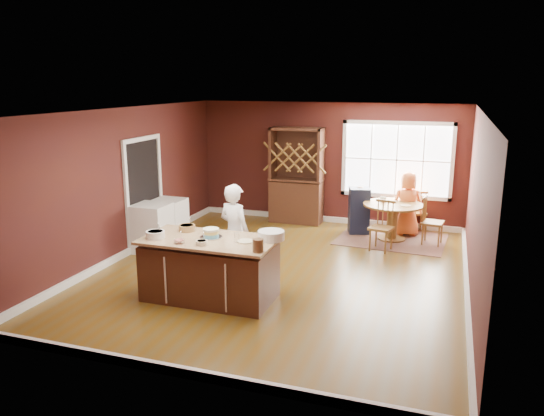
{
  "coord_description": "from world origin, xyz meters",
  "views": [
    {
      "loc": [
        2.57,
        -8.1,
        3.17
      ],
      "look_at": [
        -0.23,
        0.2,
        1.05
      ],
      "focal_mm": 35.0,
      "sensor_mm": 36.0,
      "label": 1
    }
  ],
  "objects_px": {
    "kitchen_island": "(210,270)",
    "dryer": "(169,221)",
    "high_chair": "(359,210)",
    "hutch": "(296,176)",
    "dining_table": "(393,214)",
    "chair_east": "(433,220)",
    "baker": "(235,233)",
    "chair_north": "(416,211)",
    "toddler": "(359,195)",
    "layer_cake": "(211,233)",
    "chair_south": "(381,226)",
    "washer": "(152,228)",
    "seated_woman": "(407,204)"
  },
  "relations": [
    {
      "from": "high_chair",
      "to": "hutch",
      "type": "height_order",
      "value": "hutch"
    },
    {
      "from": "dryer",
      "to": "washer",
      "type": "bearing_deg",
      "value": -90.0
    },
    {
      "from": "kitchen_island",
      "to": "dryer",
      "type": "xyz_separation_m",
      "value": [
        -1.98,
        2.31,
        -0.0
      ]
    },
    {
      "from": "chair_south",
      "to": "seated_woman",
      "type": "distance_m",
      "value": 1.28
    },
    {
      "from": "dining_table",
      "to": "kitchen_island",
      "type": "bearing_deg",
      "value": -119.84
    },
    {
      "from": "chair_south",
      "to": "high_chair",
      "type": "xyz_separation_m",
      "value": [
        -0.61,
        1.06,
        0.02
      ]
    },
    {
      "from": "kitchen_island",
      "to": "hutch",
      "type": "relative_size",
      "value": 0.91
    },
    {
      "from": "layer_cake",
      "to": "kitchen_island",
      "type": "bearing_deg",
      "value": -88.68
    },
    {
      "from": "chair_north",
      "to": "dryer",
      "type": "height_order",
      "value": "chair_north"
    },
    {
      "from": "layer_cake",
      "to": "chair_east",
      "type": "xyz_separation_m",
      "value": [
        3.02,
        3.75,
        -0.5
      ]
    },
    {
      "from": "baker",
      "to": "toddler",
      "type": "xyz_separation_m",
      "value": [
        1.41,
        3.44,
        0.01
      ]
    },
    {
      "from": "hutch",
      "to": "toddler",
      "type": "bearing_deg",
      "value": -13.82
    },
    {
      "from": "high_chair",
      "to": "seated_woman",
      "type": "bearing_deg",
      "value": -8.59
    },
    {
      "from": "dryer",
      "to": "hutch",
      "type": "bearing_deg",
      "value": 49.36
    },
    {
      "from": "high_chair",
      "to": "washer",
      "type": "distance_m",
      "value": 4.28
    },
    {
      "from": "dining_table",
      "to": "washer",
      "type": "relative_size",
      "value": 1.31
    },
    {
      "from": "baker",
      "to": "layer_cake",
      "type": "relative_size",
      "value": 4.8
    },
    {
      "from": "chair_north",
      "to": "hutch",
      "type": "bearing_deg",
      "value": -15.82
    },
    {
      "from": "washer",
      "to": "kitchen_island",
      "type": "bearing_deg",
      "value": -40.21
    },
    {
      "from": "baker",
      "to": "chair_south",
      "type": "relative_size",
      "value": 1.64
    },
    {
      "from": "layer_cake",
      "to": "toddler",
      "type": "bearing_deg",
      "value": 70.39
    },
    {
      "from": "kitchen_island",
      "to": "dining_table",
      "type": "bearing_deg",
      "value": 60.16
    },
    {
      "from": "chair_east",
      "to": "chair_north",
      "type": "bearing_deg",
      "value": 32.55
    },
    {
      "from": "kitchen_island",
      "to": "chair_south",
      "type": "bearing_deg",
      "value": 55.8
    },
    {
      "from": "baker",
      "to": "chair_north",
      "type": "relative_size",
      "value": 1.71
    },
    {
      "from": "washer",
      "to": "chair_south",
      "type": "bearing_deg",
      "value": 19.34
    },
    {
      "from": "kitchen_island",
      "to": "baker",
      "type": "distance_m",
      "value": 0.88
    },
    {
      "from": "chair_north",
      "to": "washer",
      "type": "distance_m",
      "value": 5.5
    },
    {
      "from": "baker",
      "to": "chair_north",
      "type": "distance_m",
      "value": 4.64
    },
    {
      "from": "layer_cake",
      "to": "high_chair",
      "type": "relative_size",
      "value": 0.33
    },
    {
      "from": "chair_south",
      "to": "dryer",
      "type": "bearing_deg",
      "value": -155.14
    },
    {
      "from": "chair_south",
      "to": "seated_woman",
      "type": "relative_size",
      "value": 0.72
    },
    {
      "from": "chair_north",
      "to": "washer",
      "type": "relative_size",
      "value": 1.02
    },
    {
      "from": "layer_cake",
      "to": "chair_east",
      "type": "relative_size",
      "value": 0.34
    },
    {
      "from": "dining_table",
      "to": "hutch",
      "type": "bearing_deg",
      "value": 162.25
    },
    {
      "from": "baker",
      "to": "dining_table",
      "type": "bearing_deg",
      "value": -105.24
    },
    {
      "from": "chair_east",
      "to": "baker",
      "type": "bearing_deg",
      "value": 143.83
    },
    {
      "from": "seated_woman",
      "to": "kitchen_island",
      "type": "bearing_deg",
      "value": 44.54
    },
    {
      "from": "chair_south",
      "to": "hutch",
      "type": "xyz_separation_m",
      "value": [
        -2.11,
        1.51,
        0.59
      ]
    },
    {
      "from": "layer_cake",
      "to": "washer",
      "type": "distance_m",
      "value": 2.59
    },
    {
      "from": "kitchen_island",
      "to": "hutch",
      "type": "xyz_separation_m",
      "value": [
        -0.0,
        4.61,
        0.64
      ]
    },
    {
      "from": "chair_south",
      "to": "high_chair",
      "type": "distance_m",
      "value": 1.22
    },
    {
      "from": "baker",
      "to": "chair_south",
      "type": "distance_m",
      "value": 3.09
    },
    {
      "from": "chair_east",
      "to": "kitchen_island",
      "type": "bearing_deg",
      "value": 149.86
    },
    {
      "from": "dining_table",
      "to": "chair_east",
      "type": "relative_size",
      "value": 1.23
    },
    {
      "from": "chair_south",
      "to": "seated_woman",
      "type": "xyz_separation_m",
      "value": [
        0.37,
        1.21,
        0.19
      ]
    },
    {
      "from": "baker",
      "to": "hutch",
      "type": "xyz_separation_m",
      "value": [
        -0.07,
        3.81,
        0.28
      ]
    },
    {
      "from": "dining_table",
      "to": "chair_north",
      "type": "distance_m",
      "value": 0.86
    },
    {
      "from": "seated_woman",
      "to": "dryer",
      "type": "xyz_separation_m",
      "value": [
        -4.46,
        -2.01,
        -0.23
      ]
    },
    {
      "from": "kitchen_island",
      "to": "high_chair",
      "type": "bearing_deg",
      "value": 70.15
    }
  ]
}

